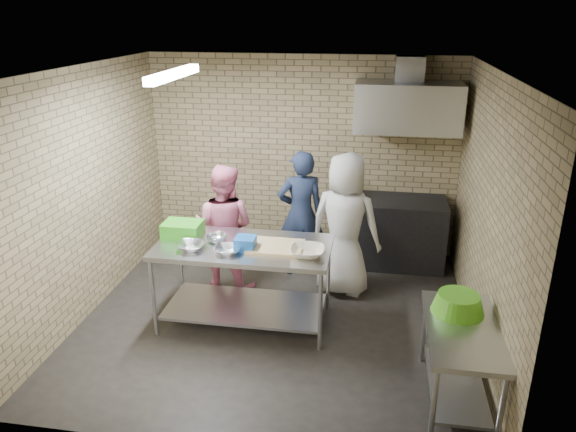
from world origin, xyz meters
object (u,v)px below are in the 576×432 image
object	(u,v)px
blue_tub	(245,243)
woman_white	(345,225)
prep_table	(244,284)
green_basin	(458,303)
woman_pink	(224,228)
bottle_red	(411,110)
man_navy	(301,213)
side_counter	(458,365)
green_crate	(183,229)
stove	(398,232)

from	to	relation	value
blue_tub	woman_white	xyz separation A→B (m)	(0.96, 0.98, -0.12)
prep_table	woman_white	world-z (taller)	woman_white
green_basin	woman_white	bearing A→B (deg)	124.13
prep_table	blue_tub	xyz separation A→B (m)	(0.05, -0.10, 0.53)
woman_pink	green_basin	bearing A→B (deg)	157.45
bottle_red	man_navy	distance (m)	1.91
side_counter	man_navy	distance (m)	2.88
green_crate	green_basin	distance (m)	2.93
blue_tub	green_crate	bearing A→B (deg)	163.65
side_counter	stove	xyz separation A→B (m)	(-0.45, 2.75, 0.08)
side_counter	green_crate	distance (m)	3.09
woman_pink	woman_white	xyz separation A→B (m)	(1.44, 0.13, 0.08)
bottle_red	woman_pink	size ratio (longest dim) A/B	0.12
green_basin	bottle_red	world-z (taller)	bottle_red
prep_table	side_counter	size ratio (longest dim) A/B	1.53
green_crate	man_navy	world-z (taller)	man_navy
prep_table	green_basin	xyz separation A→B (m)	(2.10, -0.73, 0.38)
stove	woman_white	distance (m)	1.18
prep_table	woman_white	distance (m)	1.40
side_counter	woman_white	size ratio (longest dim) A/B	0.69
bottle_red	woman_white	bearing A→B (deg)	-122.30
side_counter	blue_tub	xyz separation A→B (m)	(-2.07, 0.88, 0.61)
prep_table	woman_white	xyz separation A→B (m)	(1.01, 0.88, 0.41)
bottle_red	woman_pink	xyz separation A→B (m)	(-2.15, -1.26, -1.25)
stove	woman_white	bearing A→B (deg)	-126.75
prep_table	man_navy	xyz separation A→B (m)	(0.42, 1.31, 0.35)
stove	green_crate	distance (m)	2.94
stove	green_basin	world-z (taller)	green_basin
stove	woman_pink	world-z (taller)	woman_pink
blue_tub	green_basin	bearing A→B (deg)	-16.99
green_crate	blue_tub	world-z (taller)	green_crate
blue_tub	woman_white	world-z (taller)	woman_white
side_counter	man_navy	bearing A→B (deg)	126.67
side_counter	green_crate	world-z (taller)	green_crate
side_counter	woman_white	world-z (taller)	woman_white
woman_pink	side_counter	bearing A→B (deg)	153.62
green_crate	woman_pink	bearing A→B (deg)	66.58
woman_pink	woman_white	world-z (taller)	woman_white
woman_white	man_navy	bearing A→B (deg)	-21.47
prep_table	woman_pink	size ratio (longest dim) A/B	1.18
prep_table	green_basin	distance (m)	2.26
prep_table	green_crate	bearing A→B (deg)	170.27
green_crate	man_navy	bearing A→B (deg)	46.50
woman_white	green_crate	bearing A→B (deg)	38.26
prep_table	bottle_red	bearing A→B (deg)	49.40
prep_table	woman_pink	distance (m)	0.93
green_basin	bottle_red	bearing A→B (deg)	97.90
stove	green_basin	distance (m)	2.57
stove	green_crate	bearing A→B (deg)	-145.17
stove	man_navy	xyz separation A→B (m)	(-1.25, -0.47, 0.36)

